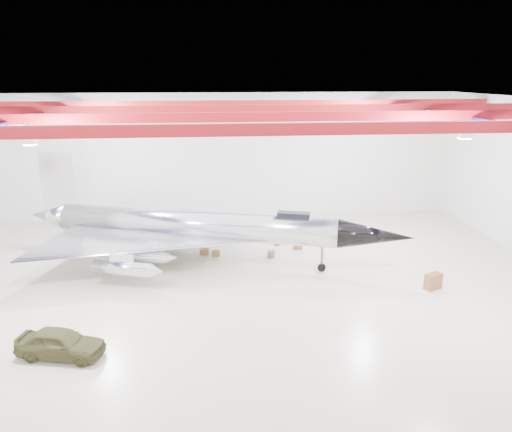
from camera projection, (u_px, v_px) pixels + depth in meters
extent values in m
plane|color=beige|center=(246.00, 282.00, 31.21)|extent=(40.00, 40.00, 0.00)
plane|color=silver|center=(231.00, 156.00, 44.04)|extent=(40.00, 0.00, 40.00)
plane|color=#0A0F38|center=(245.00, 102.00, 28.19)|extent=(40.00, 40.00, 0.00)
cube|color=maroon|center=(266.00, 130.00, 19.75)|extent=(39.50, 0.25, 0.50)
cube|color=maroon|center=(251.00, 117.00, 25.49)|extent=(39.50, 0.25, 0.50)
cube|color=maroon|center=(241.00, 109.00, 31.22)|extent=(39.50, 0.25, 0.50)
cube|color=maroon|center=(235.00, 104.00, 36.96)|extent=(39.50, 0.25, 0.50)
cube|color=#0D1152|center=(26.00, 120.00, 27.17)|extent=(0.25, 29.50, 0.40)
cube|color=#0D1152|center=(446.00, 116.00, 29.71)|extent=(0.25, 29.50, 0.40)
cube|color=silver|center=(30.00, 141.00, 21.75)|extent=(0.55, 0.55, 0.25)
cube|color=silver|center=(464.00, 135.00, 23.87)|extent=(0.55, 0.55, 0.25)
cube|color=silver|center=(88.00, 118.00, 33.22)|extent=(0.55, 0.55, 0.25)
cube|color=silver|center=(378.00, 115.00, 35.34)|extent=(0.55, 0.55, 0.25)
cylinder|color=silver|center=(195.00, 225.00, 33.80)|extent=(18.79, 7.76, 1.91)
cone|color=black|center=(376.00, 236.00, 31.46)|extent=(5.14, 3.31, 1.91)
cone|color=silver|center=(50.00, 216.00, 35.96)|extent=(3.32, 2.71, 1.91)
cube|color=silver|center=(58.00, 182.00, 35.09)|extent=(2.58, 0.94, 4.31)
cube|color=black|center=(294.00, 216.00, 32.21)|extent=(2.24, 1.38, 0.48)
cylinder|color=silver|center=(122.00, 268.00, 29.78)|extent=(3.73, 1.95, 0.86)
cylinder|color=silver|center=(139.00, 255.00, 32.03)|extent=(3.73, 1.95, 0.86)
cylinder|color=silver|center=(172.00, 229.00, 37.43)|extent=(3.73, 1.95, 0.86)
cylinder|color=silver|center=(183.00, 220.00, 39.69)|extent=(3.73, 1.95, 0.86)
cylinder|color=#59595B|center=(322.00, 259.00, 32.61)|extent=(0.17, 0.17, 1.72)
cylinder|color=black|center=(322.00, 267.00, 32.77)|extent=(0.57, 0.37, 0.54)
cylinder|color=#59595B|center=(129.00, 258.00, 32.80)|extent=(0.17, 0.17, 1.72)
cylinder|color=black|center=(130.00, 266.00, 32.96)|extent=(0.57, 0.37, 0.54)
cylinder|color=#59595B|center=(158.00, 236.00, 37.30)|extent=(0.17, 0.17, 1.72)
cylinder|color=black|center=(158.00, 243.00, 37.47)|extent=(0.57, 0.37, 0.54)
imported|color=#3D3C1E|center=(60.00, 343.00, 22.77)|extent=(4.28, 2.55, 1.37)
cube|color=brown|center=(433.00, 281.00, 30.03)|extent=(1.20, 0.93, 0.98)
cube|color=olive|center=(205.00, 252.00, 35.88)|extent=(0.69, 0.60, 0.42)
cube|color=maroon|center=(220.00, 241.00, 38.29)|extent=(0.50, 0.42, 0.33)
cylinder|color=#59595B|center=(271.00, 254.00, 35.31)|extent=(0.69, 0.69, 0.48)
cube|color=olive|center=(298.00, 247.00, 36.94)|extent=(0.63, 0.53, 0.40)
cylinder|color=maroon|center=(277.00, 243.00, 37.83)|extent=(0.44, 0.44, 0.37)
cube|color=olive|center=(216.00, 253.00, 35.59)|extent=(0.57, 0.46, 0.39)
cylinder|color=#59595B|center=(279.00, 239.00, 38.86)|extent=(0.44, 0.44, 0.33)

